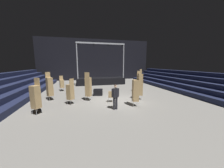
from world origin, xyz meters
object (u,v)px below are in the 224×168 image
Objects in this scene: chair_stack_mid_right at (50,86)px; chair_stack_rear_left at (62,83)px; chair_stack_front_left at (140,87)px; man_with_tie at (115,95)px; chair_stack_rear_right at (139,82)px; chair_stack_front_right at (88,87)px; chair_stack_mid_centre at (36,97)px; stage_riser at (101,80)px; loose_chair_near_man at (111,96)px; chair_stack_aisle_left at (70,92)px; equipment_road_case at (98,92)px; chair_stack_rear_centre at (136,90)px; chair_stack_mid_left at (139,79)px.

chair_stack_mid_right is 1.38× the size of chair_stack_rear_left.
man_with_tie is at bearing -129.18° from chair_stack_front_left.
chair_stack_mid_right is at bearing 15.34° from chair_stack_rear_right.
chair_stack_mid_right is (-3.26, 0.85, 0.00)m from chair_stack_front_right.
chair_stack_front_right is 4.02m from chair_stack_mid_centre.
stage_riser reaches higher than chair_stack_mid_right.
chair_stack_front_left reaches higher than loose_chair_near_man.
equipment_road_case is (2.45, 2.31, -0.71)m from chair_stack_aisle_left.
chair_stack_rear_right is (1.24, 2.74, 0.04)m from chair_stack_front_left.
chair_stack_mid_centre is 2.46m from chair_stack_aisle_left.
chair_stack_front_left is 7.91m from chair_stack_mid_right.
chair_stack_aisle_left is at bearing 79.87° from chair_stack_rear_centre.
chair_stack_rear_left is at bearing 54.76° from chair_stack_aisle_left.
chair_stack_mid_left is 1.38× the size of chair_stack_rear_left.
chair_stack_mid_left is at bearing -113.76° from chair_stack_mid_centre.
chair_stack_rear_centre is at bearing 112.05° from chair_stack_rear_left.
loose_chair_near_man is at bearing -72.52° from equipment_road_case.
chair_stack_mid_right is 2.75× the size of equipment_road_case.
chair_stack_mid_right is 9.06m from chair_stack_rear_right.
equipment_road_case is at bearing -100.28° from stage_riser.
chair_stack_mid_centre is at bearing 66.14° from chair_stack_rear_left.
stage_riser is 8.20× the size of equipment_road_case.
equipment_road_case is at bearing 162.76° from chair_stack_front_left.
chair_stack_mid_left and chair_stack_mid_right have the same top height.
man_with_tie is 1.98× the size of equipment_road_case.
chair_stack_front_right reaches higher than man_with_tie.
chair_stack_rear_centre is 2.24m from loose_chair_near_man.
chair_stack_rear_left is at bearing 143.26° from loose_chair_near_man.
chair_stack_front_left is at bearing 73.69° from chair_stack_rear_right.
chair_stack_rear_centre is (1.04, -11.02, 0.61)m from stage_riser.
chair_stack_rear_centre reaches higher than man_with_tie.
chair_stack_mid_centre is 2.44× the size of loose_chair_near_man.
chair_stack_rear_right is 7.65m from chair_stack_aisle_left.
stage_riser is at bearing 18.15° from chair_stack_aisle_left.
equipment_road_case is at bearing -6.96° from chair_stack_aisle_left.
stage_riser is 4.13× the size of man_with_tie.
stage_riser is at bearing 99.93° from loose_chair_near_man.
chair_stack_mid_centre reaches higher than chair_stack_aisle_left.
chair_stack_front_left is 1.12× the size of chair_stack_aisle_left.
man_with_tie is 0.77× the size of chair_stack_front_left.
chair_stack_rear_centre is at bearing 69.18° from chair_stack_rear_right.
chair_stack_mid_left is at bearing 59.01° from loose_chair_near_man.
man_with_tie is at bearing 102.45° from chair_stack_rear_left.
chair_stack_mid_left is at bearing 25.93° from equipment_road_case.
chair_stack_front_right is 5.46m from chair_stack_rear_left.
chair_stack_aisle_left is (-4.78, 1.59, -0.21)m from chair_stack_rear_centre.
chair_stack_front_left is at bearing 15.56° from loose_chair_near_man.
chair_stack_rear_left is at bearing -141.77° from stage_riser.
chair_stack_front_right is 2.12m from loose_chair_near_man.
chair_stack_rear_right reaches higher than chair_stack_rear_left.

